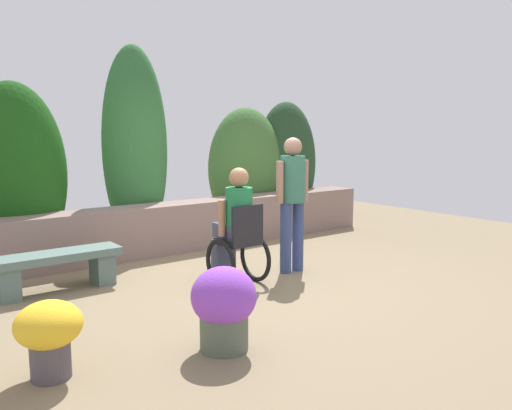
% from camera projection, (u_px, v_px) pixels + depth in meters
% --- Properties ---
extents(ground_plane, '(12.47, 12.47, 0.00)m').
position_uv_depth(ground_plane, '(247.00, 281.00, 5.90)').
color(ground_plane, '#816F53').
extents(stone_retaining_wall, '(7.24, 0.51, 0.70)m').
position_uv_depth(stone_retaining_wall, '(169.00, 228.00, 7.34)').
color(stone_retaining_wall, gray).
rests_on(stone_retaining_wall, ground).
extents(hedge_backdrop, '(7.02, 1.16, 2.98)m').
position_uv_depth(hedge_backdrop, '(147.00, 165.00, 7.74)').
color(hedge_backdrop, '#195324').
rests_on(hedge_backdrop, ground).
extents(stone_bench, '(1.35, 0.39, 0.43)m').
position_uv_depth(stone_bench, '(57.00, 266.00, 5.51)').
color(stone_bench, slate).
rests_on(stone_bench, ground).
extents(person_in_wheelchair, '(0.53, 0.66, 1.33)m').
position_uv_depth(person_in_wheelchair, '(236.00, 230.00, 5.71)').
color(person_in_wheelchair, black).
rests_on(person_in_wheelchair, ground).
extents(person_standing_companion, '(0.49, 0.30, 1.65)m').
position_uv_depth(person_standing_companion, '(292.00, 195.00, 6.18)').
color(person_standing_companion, '#364577').
rests_on(person_standing_companion, ground).
extents(flower_pot_purple_near, '(0.52, 0.52, 0.67)m').
position_uv_depth(flower_pot_purple_near, '(224.00, 305.00, 4.01)').
color(flower_pot_purple_near, '#515D4D').
rests_on(flower_pot_purple_near, ground).
extents(flower_pot_terracotta_by_wall, '(0.46, 0.46, 0.56)m').
position_uv_depth(flower_pot_terracotta_by_wall, '(49.00, 332.00, 3.53)').
color(flower_pot_terracotta_by_wall, '#4E464E').
rests_on(flower_pot_terracotta_by_wall, ground).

